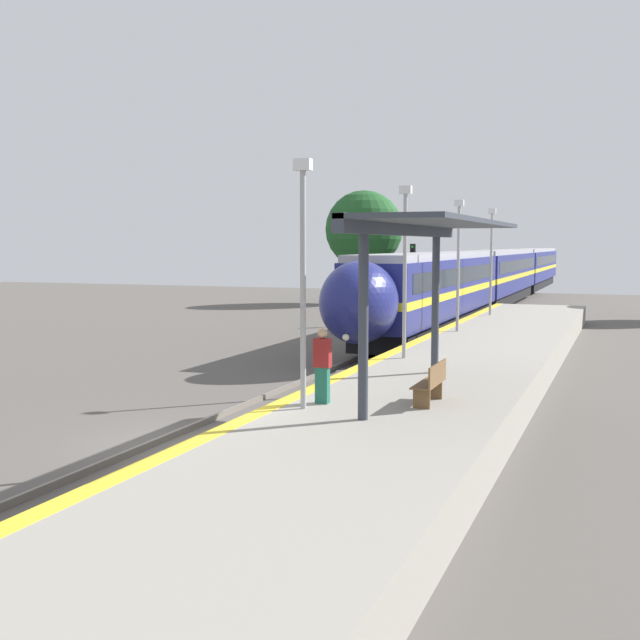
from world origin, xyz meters
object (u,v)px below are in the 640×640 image
Objects in this scene: railway_signal at (413,275)px; platform_bench at (432,382)px; train at (496,274)px; lamppost_near at (303,267)px; person_waiting at (322,365)px; lamppost_far at (458,256)px; lamppost_farthest at (491,254)px; lamppost_mid at (405,260)px.

platform_bench is at bearing -74.61° from railway_signal.
railway_signal is at bearing -98.97° from train.
railway_signal is at bearing 99.93° from lamppost_near.
person_waiting is 0.32× the size of lamppost_far.
person_waiting is 2.24m from lamppost_near.
lamppost_farthest is at bearing 90.00° from lamppost_far.
lamppost_near is (4.89, -27.95, 1.23)m from railway_signal.
lamppost_mid is at bearing 91.37° from person_waiting.
train reaches higher than person_waiting.
railway_signal is 20.53m from lamppost_mid.
lamppost_mid is at bearing -85.77° from train.
lamppost_far is (0.00, 16.11, 0.00)m from lamppost_near.
train is at bearing 94.23° from lamppost_mid.
platform_bench is at bearing 31.32° from lamppost_near.
platform_bench is 0.35× the size of railway_signal.
lamppost_mid is at bearing -90.00° from lamppost_farthest.
lamppost_farthest is at bearing 96.03° from platform_bench.
lamppost_far is (4.89, -11.84, 1.23)m from railway_signal.
railway_signal is at bearing 112.45° from lamppost_far.
person_waiting is at bearing -79.47° from railway_signal.
lamppost_farthest reaches higher than train.
railway_signal is 28.40m from lamppost_near.
lamppost_mid is at bearing 109.98° from platform_bench.
lamppost_near is 16.11m from lamppost_far.
railway_signal is 0.86× the size of lamppost_mid.
lamppost_farthest is (-0.18, 23.49, 2.13)m from person_waiting.
platform_bench is 3.76m from lamppost_near.
railway_signal is 6.31m from lamppost_farthest.
lamppost_farthest is (0.00, 8.05, 0.00)m from lamppost_far.
lamppost_mid reaches higher than railway_signal.
lamppost_mid is (-0.18, 7.39, 2.13)m from person_waiting.
platform_bench is (4.96, -41.25, -0.85)m from train.
person_waiting is at bearing -86.27° from train.
lamppost_farthest is at bearing -82.13° from train.
platform_bench is 27.51m from railway_signal.
lamppost_mid reaches higher than person_waiting.
train is 34.79m from lamppost_mid.
lamppost_farthest reaches higher than person_waiting.
lamppost_mid and lamppost_far have the same top height.
platform_bench is 15.05m from lamppost_far.
lamppost_near is (-0.18, -0.67, 2.13)m from person_waiting.
railway_signal is 0.86× the size of lamppost_near.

